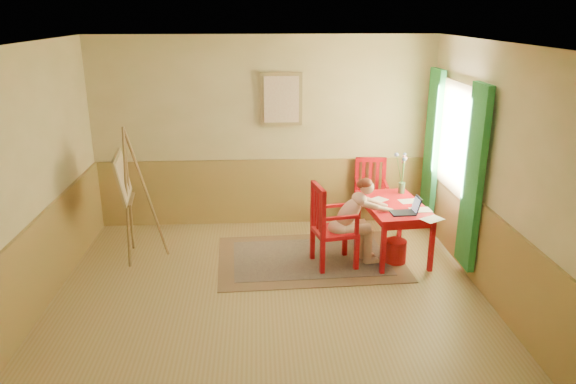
{
  "coord_description": "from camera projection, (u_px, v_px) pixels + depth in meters",
  "views": [
    {
      "loc": [
        -0.1,
        -5.58,
        3.11
      ],
      "look_at": [
        0.25,
        0.55,
        1.05
      ],
      "focal_mm": 33.81,
      "sensor_mm": 36.0,
      "label": 1
    }
  ],
  "objects": [
    {
      "name": "wastebasket",
      "position": [
        395.0,
        251.0,
        7.0
      ],
      "size": [
        0.32,
        0.32,
        0.31
      ],
      "primitive_type": "cylinder",
      "rotation": [
        0.0,
        0.0,
        0.13
      ],
      "color": "red",
      "rests_on": "room"
    },
    {
      "name": "chair_left",
      "position": [
        330.0,
        226.0,
        6.79
      ],
      "size": [
        0.58,
        0.57,
        1.09
      ],
      "color": "red",
      "rests_on": "room"
    },
    {
      "name": "wall_portrait",
      "position": [
        281.0,
        99.0,
        7.77
      ],
      "size": [
        0.6,
        0.05,
        0.76
      ],
      "color": "olive",
      "rests_on": "room"
    },
    {
      "name": "table",
      "position": [
        394.0,
        210.0,
        7.09
      ],
      "size": [
        0.83,
        1.26,
        0.72
      ],
      "color": "red",
      "rests_on": "room"
    },
    {
      "name": "easel",
      "position": [
        126.0,
        182.0,
        6.87
      ],
      "size": [
        0.63,
        0.79,
        1.76
      ],
      "color": "olive",
      "rests_on": "room"
    },
    {
      "name": "wainscot",
      "position": [
        267.0,
        227.0,
        6.87
      ],
      "size": [
        5.0,
        4.5,
        1.0
      ],
      "color": "#A28345",
      "rests_on": "room"
    },
    {
      "name": "rug",
      "position": [
        310.0,
        258.0,
        7.14
      ],
      "size": [
        2.47,
        1.71,
        0.02
      ],
      "color": "#8C7251",
      "rests_on": "room"
    },
    {
      "name": "papers",
      "position": [
        409.0,
        207.0,
        6.92
      ],
      "size": [
        0.84,
        1.02,
        0.0
      ],
      "color": "white",
      "rests_on": "table"
    },
    {
      "name": "chair_back",
      "position": [
        371.0,
        194.0,
        8.05
      ],
      "size": [
        0.5,
        0.52,
        1.04
      ],
      "color": "red",
      "rests_on": "room"
    },
    {
      "name": "room",
      "position": [
        268.0,
        178.0,
        5.83
      ],
      "size": [
        5.04,
        4.54,
        2.84
      ],
      "color": "tan",
      "rests_on": "ground"
    },
    {
      "name": "window",
      "position": [
        452.0,
        154.0,
        7.02
      ],
      "size": [
        0.12,
        2.01,
        2.2
      ],
      "color": "white",
      "rests_on": "room"
    },
    {
      "name": "laptop",
      "position": [
        407.0,
        210.0,
        6.71
      ],
      "size": [
        0.36,
        0.23,
        0.21
      ],
      "color": "#1E2338",
      "rests_on": "table"
    },
    {
      "name": "figure",
      "position": [
        354.0,
        218.0,
        6.83
      ],
      "size": [
        0.87,
        0.45,
        1.14
      ],
      "color": "#D6B294",
      "rests_on": "room"
    },
    {
      "name": "vase",
      "position": [
        402.0,
        175.0,
        7.4
      ],
      "size": [
        0.2,
        0.28,
        0.56
      ],
      "color": "#3F724C",
      "rests_on": "table"
    }
  ]
}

